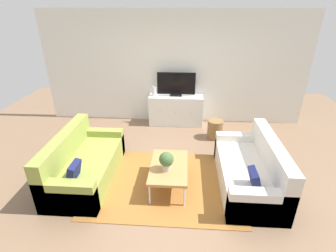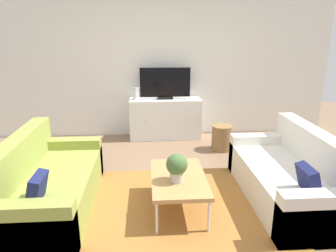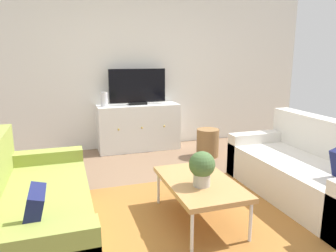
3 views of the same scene
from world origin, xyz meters
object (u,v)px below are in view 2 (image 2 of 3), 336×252
Objects in this scene: couch_left_side at (44,186)px; potted_plant at (177,166)px; glass_vase at (136,93)px; wicker_basket at (222,138)px; coffee_table at (178,179)px; flat_screen_tv at (165,84)px; couch_right_side at (293,178)px; tv_console at (165,118)px.

couch_left_side is 1.52m from potted_plant.
couch_left_side is 5.83× the size of potted_plant.
wicker_basket is at bearing -25.85° from glass_vase.
coffee_table is 2.59m from flat_screen_tv.
couch_left_side reaches higher than coffee_table.
couch_right_side reaches higher than wicker_basket.
flat_screen_tv reaches higher than glass_vase.
couch_left_side is 1.98× the size of flat_screen_tv.
couch_right_side is at bearing -74.94° from wicker_basket.
couch_left_side is at bearing 171.38° from potted_plant.
wicker_basket is at bearing 105.06° from couch_right_side.
flat_screen_tv is 1.43m from wicker_basket.
couch_left_side is at bearing 180.00° from couch_right_side.
coffee_table is at bearing 74.20° from potted_plant.
potted_plant is 0.24× the size of tv_console.
couch_right_side is at bearing 0.00° from couch_left_side.
potted_plant is at bearing -90.84° from tv_console.
couch_right_side reaches higher than potted_plant.
glass_vase reaches higher than tv_console.
wicker_basket is (0.92, -0.71, -0.16)m from tv_console.
flat_screen_tv is 2.15× the size of wicker_basket.
flat_screen_tv is (-1.37, 2.39, 0.75)m from couch_right_side.
couch_left_side is 2.88m from couch_right_side.
couch_left_side is 1.51m from coffee_table.
couch_right_side is 1.38m from coffee_table.
couch_left_side is at bearing -145.50° from wicker_basket.
flat_screen_tv is at bearing 89.85° from coffee_table.
potted_plant is at bearing -8.62° from couch_left_side.
potted_plant reaches higher than wicker_basket.
coffee_table is 2.01m from wicker_basket.
coffee_table is at bearing -90.16° from tv_console.
tv_console is 1.17m from wicker_basket.
couch_right_side is 1.83× the size of coffee_table.
couch_left_side is 2.95m from wicker_basket.
flat_screen_tv is at bearing 141.68° from wicker_basket.
wicker_basket is at bearing -38.32° from flat_screen_tv.
coffee_table is 2.49m from tv_console.
couch_right_side is 2.74m from tv_console.
coffee_table is at bearing -4.28° from couch_left_side.
coffee_table is 0.23m from potted_plant.
wicker_basket is at bearing 63.20° from potted_plant.
flat_screen_tv is 4.12× the size of glass_vase.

